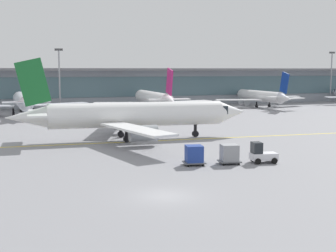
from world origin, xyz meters
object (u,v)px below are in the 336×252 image
at_px(taxiing_regional_jet, 134,115).
at_px(apron_light_mast_1, 59,76).
at_px(baggage_tug, 262,154).
at_px(apron_light_mast_2, 331,75).
at_px(cargo_dolly_lead, 229,153).
at_px(cargo_dolly_trailing, 194,155).
at_px(gate_airplane_4, 261,96).
at_px(gate_airplane_3, 153,99).
at_px(gate_airplane_2, 23,101).

distance_m(taxiing_regional_jet, apron_light_mast_1, 49.46).
relative_size(baggage_tug, apron_light_mast_2, 0.19).
xyz_separation_m(cargo_dolly_lead, apron_light_mast_1, (-9.63, 67.67, 6.65)).
relative_size(cargo_dolly_trailing, apron_light_mast_2, 0.16).
bearing_deg(gate_airplane_4, baggage_tug, 150.19).
relative_size(taxiing_regional_jet, baggage_tug, 11.62).
xyz_separation_m(baggage_tug, cargo_dolly_trailing, (-6.79, 1.10, 0.16)).
relative_size(gate_airplane_3, gate_airplane_4, 1.10).
bearing_deg(gate_airplane_2, apron_light_mast_1, -43.85).
bearing_deg(apron_light_mast_1, baggage_tug, -79.28).
bearing_deg(gate_airplane_3, cargo_dolly_lead, 171.44).
xyz_separation_m(gate_airplane_4, cargo_dolly_lead, (-38.64, -60.75, -1.59)).
height_order(cargo_dolly_trailing, apron_light_mast_1, apron_light_mast_1).
bearing_deg(baggage_tug, apron_light_mast_1, 109.90).
distance_m(baggage_tug, apron_light_mast_1, 69.74).
bearing_deg(gate_airplane_4, taxiing_regional_jet, 134.30).
xyz_separation_m(gate_airplane_3, cargo_dolly_trailing, (-12.98, -56.11, -1.84)).
xyz_separation_m(gate_airplane_4, apron_light_mast_2, (27.92, 8.97, 5.21)).
height_order(cargo_dolly_lead, cargo_dolly_trailing, same).
bearing_deg(baggage_tug, gate_airplane_2, 119.14).
bearing_deg(cargo_dolly_lead, taxiing_regional_jet, 113.48).
relative_size(gate_airplane_2, cargo_dolly_lead, 12.37).
bearing_deg(gate_airplane_2, baggage_tug, -162.30).
xyz_separation_m(gate_airplane_4, taxiing_regional_jet, (-43.40, -42.09, 0.58)).
xyz_separation_m(gate_airplane_3, apron_light_mast_1, (-19.10, 10.99, 4.81)).
bearing_deg(apron_light_mast_2, cargo_dolly_lead, -133.68).
xyz_separation_m(cargo_dolly_trailing, apron_light_mast_1, (-6.12, 67.10, 6.65)).
relative_size(taxiing_regional_jet, apron_light_mast_1, 2.31).
xyz_separation_m(gate_airplane_2, gate_airplane_3, (27.52, -1.51, 0.03)).
height_order(gate_airplane_2, cargo_dolly_lead, gate_airplane_2).
height_order(cargo_dolly_lead, apron_light_mast_1, apron_light_mast_1).
xyz_separation_m(cargo_dolly_trailing, apron_light_mast_2, (70.07, 69.15, 6.80)).
xyz_separation_m(gate_airplane_2, gate_airplane_4, (56.69, 2.56, -0.22)).
xyz_separation_m(gate_airplane_3, cargo_dolly_lead, (-9.47, -56.68, -1.84)).
height_order(taxiing_regional_jet, apron_light_mast_1, apron_light_mast_1).
relative_size(gate_airplane_2, baggage_tug, 10.32).
height_order(gate_airplane_3, baggage_tug, gate_airplane_3).
bearing_deg(taxiing_regional_jet, apron_light_mast_1, 98.73).
xyz_separation_m(baggage_tug, apron_light_mast_1, (-12.91, 68.20, 6.81)).
distance_m(gate_airplane_3, apron_light_mast_1, 22.56).
bearing_deg(gate_airplane_3, baggage_tug, 174.76).
distance_m(gate_airplane_2, cargo_dolly_trailing, 59.45).
relative_size(cargo_dolly_lead, apron_light_mast_1, 0.17).
relative_size(taxiing_regional_jet, apron_light_mast_2, 2.26).
distance_m(gate_airplane_2, apron_light_mast_2, 85.54).
distance_m(gate_airplane_4, taxiing_regional_jet, 60.46).
relative_size(baggage_tug, cargo_dolly_trailing, 1.20).
bearing_deg(cargo_dolly_trailing, gate_airplane_3, 86.16).
relative_size(gate_airplane_2, cargo_dolly_trailing, 12.37).
bearing_deg(apron_light_mast_1, gate_airplane_2, -131.59).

